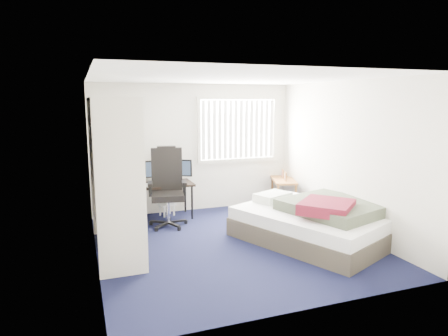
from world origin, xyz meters
TOP-DOWN VIEW (x-y plane):
  - ground at (0.00, 0.00)m, footprint 4.20×4.20m
  - room_shell at (0.00, 0.00)m, footprint 4.20×4.20m
  - window_assembly at (0.90, 2.04)m, footprint 1.72×0.09m
  - closet at (-1.67, 0.27)m, footprint 0.64×1.84m
  - desk at (-0.85, 1.76)m, footprint 1.38×0.63m
  - office_chair at (-0.74, 1.29)m, footprint 0.76×0.76m
  - footstool at (-0.64, 1.85)m, footprint 0.35×0.31m
  - nightstand at (1.75, 1.63)m, footprint 0.67×0.95m
  - bed at (1.28, -0.30)m, footprint 2.41×2.70m
  - pine_box at (-1.65, -0.14)m, footprint 0.43×0.37m

SIDE VIEW (x-z plane):
  - ground at x=0.00m, z-range 0.00..0.00m
  - pine_box at x=-1.65m, z-range 0.00..0.28m
  - footstool at x=-0.64m, z-range 0.06..0.30m
  - bed at x=1.28m, z-range -0.06..0.66m
  - nightstand at x=1.75m, z-range 0.14..0.90m
  - office_chair at x=-0.74m, z-range -0.16..1.23m
  - desk at x=-0.85m, z-range 0.15..1.27m
  - closet at x=-1.67m, z-range 0.24..2.46m
  - room_shell at x=0.00m, z-range -0.59..3.61m
  - window_assembly at x=0.90m, z-range 0.94..2.26m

